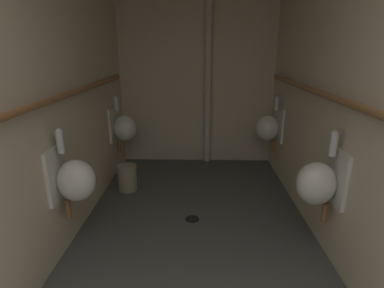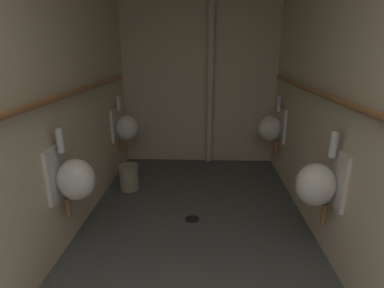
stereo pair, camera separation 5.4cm
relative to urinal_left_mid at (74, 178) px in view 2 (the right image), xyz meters
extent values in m
cube|color=#4C4F4C|center=(0.95, 0.03, -0.70)|extent=(2.32, 4.50, 0.08)
cube|color=beige|center=(-0.18, 0.03, 0.66)|extent=(0.06, 4.50, 2.64)
cube|color=beige|center=(2.09, 0.03, 0.66)|extent=(0.06, 4.50, 2.64)
cube|color=beige|center=(0.95, 2.25, 0.66)|extent=(2.32, 0.06, 2.64)
ellipsoid|color=silver|center=(0.02, 0.00, -0.01)|extent=(0.30, 0.26, 0.34)
cube|color=silver|center=(-0.13, 0.00, 0.04)|extent=(0.03, 0.30, 0.44)
cylinder|color=silver|center=(-0.07, 0.00, 0.30)|extent=(0.06, 0.06, 0.16)
sphere|color=silver|center=(-0.07, 0.00, 0.38)|extent=(0.06, 0.06, 0.06)
cylinder|color=#936038|center=(-0.08, 0.00, -0.26)|extent=(0.04, 0.04, 0.16)
ellipsoid|color=silver|center=(0.02, 1.63, -0.01)|extent=(0.30, 0.26, 0.34)
cube|color=silver|center=(-0.13, 1.63, 0.04)|extent=(0.03, 0.30, 0.44)
cylinder|color=silver|center=(-0.07, 1.63, 0.30)|extent=(0.06, 0.06, 0.16)
sphere|color=silver|center=(-0.07, 1.63, 0.38)|extent=(0.06, 0.06, 0.06)
cylinder|color=#936038|center=(-0.08, 1.63, -0.26)|extent=(0.04, 0.04, 0.16)
ellipsoid|color=silver|center=(1.89, -0.02, -0.01)|extent=(0.30, 0.26, 0.34)
cube|color=silver|center=(2.04, -0.02, 0.04)|extent=(0.03, 0.30, 0.44)
cylinder|color=silver|center=(1.98, -0.02, 0.30)|extent=(0.06, 0.06, 0.16)
sphere|color=silver|center=(1.98, -0.02, 0.38)|extent=(0.06, 0.06, 0.06)
cylinder|color=#936038|center=(1.99, -0.02, -0.26)|extent=(0.04, 0.04, 0.16)
ellipsoid|color=silver|center=(1.89, 1.69, -0.01)|extent=(0.30, 0.26, 0.34)
cube|color=silver|center=(2.04, 1.69, 0.04)|extent=(0.03, 0.30, 0.44)
cylinder|color=silver|center=(1.98, 1.69, 0.30)|extent=(0.06, 0.06, 0.16)
sphere|color=silver|center=(1.98, 1.69, 0.38)|extent=(0.06, 0.06, 0.06)
cylinder|color=#936038|center=(1.99, 1.69, -0.26)|extent=(0.04, 0.04, 0.16)
cylinder|color=#936038|center=(-0.09, 0.03, 0.62)|extent=(0.05, 3.60, 0.05)
sphere|color=#936038|center=(-0.09, 1.83, 0.62)|extent=(0.06, 0.06, 0.06)
cylinder|color=#936038|center=(2.00, 0.01, 0.62)|extent=(0.05, 3.75, 0.05)
sphere|color=#936038|center=(2.00, 1.89, 0.62)|extent=(0.06, 0.06, 0.06)
cylinder|color=beige|center=(1.11, 2.14, 0.66)|extent=(0.09, 0.09, 2.59)
cylinder|color=black|center=(0.92, 0.52, -0.66)|extent=(0.14, 0.14, 0.01)
cylinder|color=#9E937A|center=(0.13, 1.17, -0.51)|extent=(0.23, 0.23, 0.31)
camera|label=1|loc=(0.98, -2.15, 0.98)|focal=28.15mm
camera|label=2|loc=(1.03, -2.15, 0.98)|focal=28.15mm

